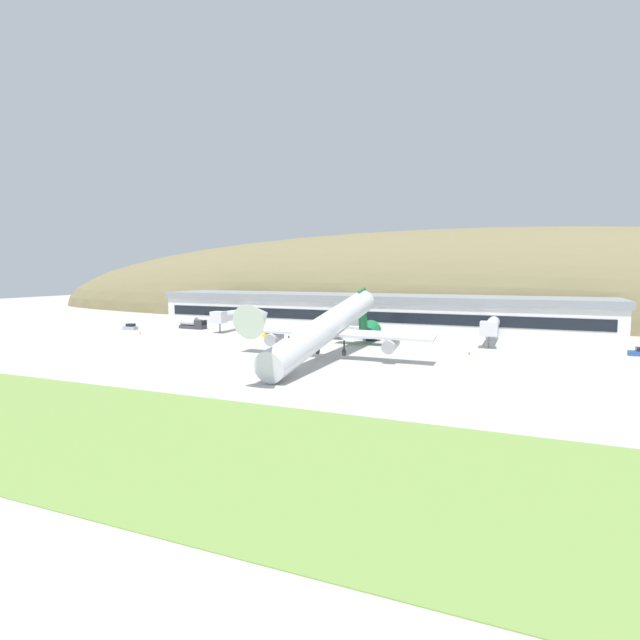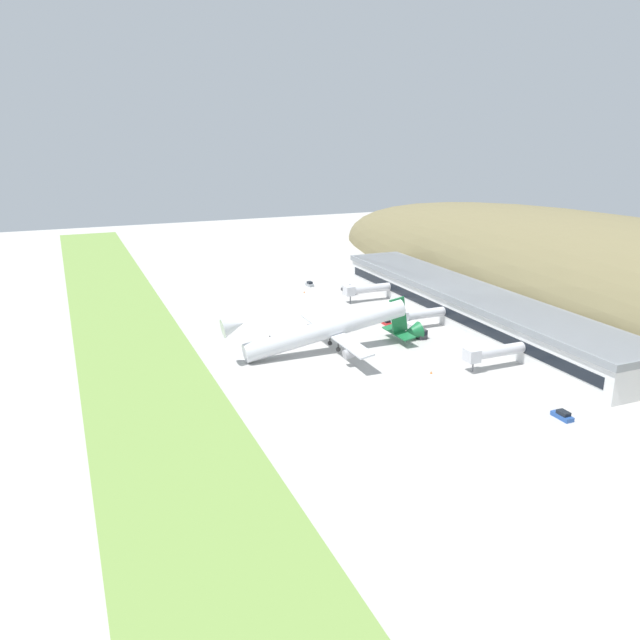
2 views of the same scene
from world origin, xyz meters
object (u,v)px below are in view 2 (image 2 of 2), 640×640
object	(u,v)px
jetway_2	(492,352)
jetway_0	(365,289)
jetway_1	(417,315)
box_truck	(348,288)
service_car_1	(367,314)
cargo_airplane	(330,330)
traffic_cone_1	(304,292)
traffic_cone_0	(431,372)
fuel_truck	(415,330)
service_car_0	(563,415)
service_car_3	(387,323)
terminal_building	(471,304)
service_car_2	(310,284)

from	to	relation	value
jetway_2	jetway_0	bearing A→B (deg)	-179.88
jetway_1	box_truck	bearing A→B (deg)	-179.24
service_car_1	jetway_2	bearing A→B (deg)	8.27
cargo_airplane	traffic_cone_1	size ratio (longest dim) A/B	91.54
box_truck	jetway_2	bearing A→B (deg)	0.24
cargo_airplane	traffic_cone_0	bearing A→B (deg)	34.22
jetway_2	fuel_truck	world-z (taller)	jetway_2
jetway_1	service_car_0	world-z (taller)	jetway_1
traffic_cone_1	service_car_3	bearing A→B (deg)	11.00
terminal_building	jetway_2	distance (m)	36.86
service_car_3	traffic_cone_0	xyz separation A→B (m)	(36.14, -8.37, -0.32)
terminal_building	traffic_cone_1	distance (m)	58.38
service_car_0	service_car_3	distance (m)	65.49
service_car_3	box_truck	xyz separation A→B (m)	(-37.09, 5.48, 0.88)
jetway_0	service_car_3	size ratio (longest dim) A/B	3.55
service_car_0	fuel_truck	size ratio (longest dim) A/B	0.51
jetway_2	fuel_truck	distance (m)	28.00
traffic_cone_0	service_car_2	bearing A→B (deg)	176.53
service_car_0	box_truck	size ratio (longest dim) A/B	0.56
jetway_2	service_car_1	xyz separation A→B (m)	(-48.42, -7.04, -3.40)
traffic_cone_0	jetway_1	bearing A→B (deg)	154.24
terminal_building	cargo_airplane	size ratio (longest dim) A/B	2.24
jetway_1	fuel_truck	xyz separation A→B (m)	(4.96, -3.80, -2.56)
terminal_building	box_truck	distance (m)	47.21
service_car_0	service_car_3	world-z (taller)	service_car_0
fuel_truck	service_car_2	bearing A→B (deg)	-175.01
jetway_1	box_truck	distance (m)	43.43
cargo_airplane	traffic_cone_1	xyz separation A→B (m)	(-56.37, 15.20, -5.28)
terminal_building	fuel_truck	world-z (taller)	terminal_building
cargo_airplane	service_car_1	bearing A→B (deg)	136.65
service_car_2	service_car_1	bearing A→B (deg)	2.63
jetway_2	traffic_cone_1	distance (m)	82.55
jetway_1	terminal_building	bearing A→B (deg)	89.32
service_car_3	jetway_2	bearing A→B (deg)	8.48
jetway_2	cargo_airplane	bearing A→B (deg)	-130.41
service_car_0	service_car_1	xyz separation A→B (m)	(-75.01, -3.30, -0.07)
service_car_0	fuel_truck	bearing A→B (deg)	179.79
service_car_2	traffic_cone_1	xyz separation A→B (m)	(8.01, -5.12, -0.41)
jetway_1	traffic_cone_0	xyz separation A→B (m)	(29.88, -14.42, -3.71)
jetway_0	cargo_airplane	bearing A→B (deg)	-36.79
service_car_2	service_car_3	distance (m)	50.50
cargo_airplane	service_car_2	distance (m)	67.69
box_truck	jetway_1	bearing A→B (deg)	0.76
service_car_1	traffic_cone_1	xyz separation A→B (m)	(-32.85, -7.00, -0.31)
jetway_1	traffic_cone_1	size ratio (longest dim) A/B	25.97
service_car_2	fuel_truck	size ratio (longest dim) A/B	0.44
service_car_3	service_car_1	bearing A→B (deg)	-172.59
service_car_2	box_truck	world-z (taller)	box_truck
service_car_1	service_car_3	size ratio (longest dim) A/B	0.92
service_car_1	fuel_truck	size ratio (longest dim) A/B	0.49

